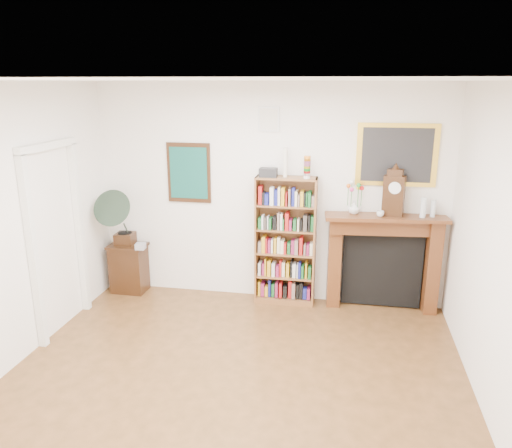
{
  "coord_description": "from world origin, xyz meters",
  "views": [
    {
      "loc": [
        0.99,
        -3.67,
        2.79
      ],
      "look_at": [
        0.0,
        1.6,
        1.26
      ],
      "focal_mm": 35.0,
      "sensor_mm": 36.0,
      "label": 1
    }
  ],
  "objects_px": {
    "bookshelf": "(286,234)",
    "bottle_right": "(433,209)",
    "fireplace": "(383,253)",
    "side_cabinet": "(129,268)",
    "bottle_left": "(423,208)",
    "gramophone": "(119,214)",
    "mantel_clock": "(394,194)",
    "teacup": "(380,214)",
    "flower_vase": "(354,208)",
    "cd_stack": "(140,246)"
  },
  "relations": [
    {
      "from": "bookshelf",
      "to": "bottle_right",
      "type": "distance_m",
      "value": 1.81
    },
    {
      "from": "fireplace",
      "to": "bookshelf",
      "type": "bearing_deg",
      "value": 177.04
    },
    {
      "from": "bookshelf",
      "to": "side_cabinet",
      "type": "relative_size",
      "value": 2.86
    },
    {
      "from": "bookshelf",
      "to": "bottle_left",
      "type": "distance_m",
      "value": 1.69
    },
    {
      "from": "gramophone",
      "to": "mantel_clock",
      "type": "distance_m",
      "value": 3.51
    },
    {
      "from": "side_cabinet",
      "to": "fireplace",
      "type": "height_order",
      "value": "fireplace"
    },
    {
      "from": "fireplace",
      "to": "teacup",
      "type": "relative_size",
      "value": 16.54
    },
    {
      "from": "side_cabinet",
      "to": "gramophone",
      "type": "distance_m",
      "value": 0.79
    },
    {
      "from": "mantel_clock",
      "to": "bookshelf",
      "type": "bearing_deg",
      "value": -164.9
    },
    {
      "from": "side_cabinet",
      "to": "flower_vase",
      "type": "relative_size",
      "value": 4.31
    },
    {
      "from": "cd_stack",
      "to": "bottle_right",
      "type": "height_order",
      "value": "bottle_right"
    },
    {
      "from": "mantel_clock",
      "to": "flower_vase",
      "type": "xyz_separation_m",
      "value": [
        -0.46,
        0.01,
        -0.2
      ]
    },
    {
      "from": "fireplace",
      "to": "bottle_right",
      "type": "bearing_deg",
      "value": -6.64
    },
    {
      "from": "side_cabinet",
      "to": "mantel_clock",
      "type": "distance_m",
      "value": 3.63
    },
    {
      "from": "gramophone",
      "to": "cd_stack",
      "type": "bearing_deg",
      "value": -12.38
    },
    {
      "from": "flower_vase",
      "to": "bottle_left",
      "type": "xyz_separation_m",
      "value": [
        0.8,
        -0.03,
        0.04
      ]
    },
    {
      "from": "bookshelf",
      "to": "teacup",
      "type": "bearing_deg",
      "value": -3.68
    },
    {
      "from": "gramophone",
      "to": "mantel_clock",
      "type": "relative_size",
      "value": 1.41
    },
    {
      "from": "bookshelf",
      "to": "mantel_clock",
      "type": "bearing_deg",
      "value": 0.06
    },
    {
      "from": "side_cabinet",
      "to": "fireplace",
      "type": "distance_m",
      "value": 3.39
    },
    {
      "from": "bookshelf",
      "to": "teacup",
      "type": "distance_m",
      "value": 1.2
    },
    {
      "from": "cd_stack",
      "to": "bottle_right",
      "type": "bearing_deg",
      "value": 3.34
    },
    {
      "from": "cd_stack",
      "to": "mantel_clock",
      "type": "bearing_deg",
      "value": 3.21
    },
    {
      "from": "teacup",
      "to": "bottle_right",
      "type": "relative_size",
      "value": 0.45
    },
    {
      "from": "gramophone",
      "to": "bottle_left",
      "type": "relative_size",
      "value": 3.32
    },
    {
      "from": "side_cabinet",
      "to": "mantel_clock",
      "type": "relative_size",
      "value": 1.18
    },
    {
      "from": "gramophone",
      "to": "mantel_clock",
      "type": "xyz_separation_m",
      "value": [
        3.49,
        0.13,
        0.39
      ]
    },
    {
      "from": "fireplace",
      "to": "bottle_right",
      "type": "xyz_separation_m",
      "value": [
        0.54,
        -0.01,
        0.6
      ]
    },
    {
      "from": "gramophone",
      "to": "bottle_left",
      "type": "height_order",
      "value": "bottle_left"
    },
    {
      "from": "side_cabinet",
      "to": "cd_stack",
      "type": "relative_size",
      "value": 5.58
    },
    {
      "from": "mantel_clock",
      "to": "teacup",
      "type": "distance_m",
      "value": 0.29
    },
    {
      "from": "gramophone",
      "to": "teacup",
      "type": "xyz_separation_m",
      "value": [
        3.34,
        0.06,
        0.15
      ]
    },
    {
      "from": "cd_stack",
      "to": "bottle_left",
      "type": "xyz_separation_m",
      "value": [
        3.54,
        0.16,
        0.65
      ]
    },
    {
      "from": "mantel_clock",
      "to": "teacup",
      "type": "relative_size",
      "value": 6.29
    },
    {
      "from": "cd_stack",
      "to": "bottle_left",
      "type": "height_order",
      "value": "bottle_left"
    },
    {
      "from": "fireplace",
      "to": "teacup",
      "type": "height_order",
      "value": "teacup"
    },
    {
      "from": "bookshelf",
      "to": "cd_stack",
      "type": "height_order",
      "value": "bookshelf"
    },
    {
      "from": "teacup",
      "to": "gramophone",
      "type": "bearing_deg",
      "value": -178.99
    },
    {
      "from": "gramophone",
      "to": "side_cabinet",
      "type": "bearing_deg",
      "value": 58.61
    },
    {
      "from": "bottle_left",
      "to": "gramophone",
      "type": "bearing_deg",
      "value": -178.25
    },
    {
      "from": "gramophone",
      "to": "mantel_clock",
      "type": "bearing_deg",
      "value": -1.63
    },
    {
      "from": "bookshelf",
      "to": "mantel_clock",
      "type": "relative_size",
      "value": 3.38
    },
    {
      "from": "side_cabinet",
      "to": "flower_vase",
      "type": "xyz_separation_m",
      "value": [
        2.98,
        0.05,
        0.98
      ]
    },
    {
      "from": "fireplace",
      "to": "mantel_clock",
      "type": "bearing_deg",
      "value": -38.98
    },
    {
      "from": "fireplace",
      "to": "gramophone",
      "type": "relative_size",
      "value": 1.87
    },
    {
      "from": "bookshelf",
      "to": "cd_stack",
      "type": "xyz_separation_m",
      "value": [
        -1.9,
        -0.18,
        -0.22
      ]
    },
    {
      "from": "fireplace",
      "to": "cd_stack",
      "type": "height_order",
      "value": "fireplace"
    },
    {
      "from": "cd_stack",
      "to": "teacup",
      "type": "relative_size",
      "value": 1.33
    },
    {
      "from": "side_cabinet",
      "to": "teacup",
      "type": "relative_size",
      "value": 7.44
    },
    {
      "from": "fireplace",
      "to": "cd_stack",
      "type": "bearing_deg",
      "value": 178.83
    }
  ]
}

